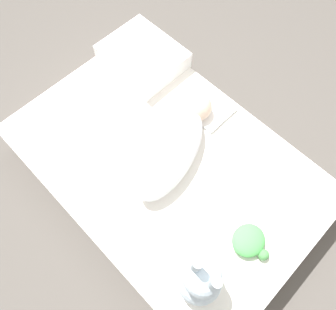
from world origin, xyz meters
TOP-DOWN VIEW (x-y plane):
  - ground_plane at (0.00, 0.00)m, footprint 12.00×12.00m
  - bed_mattress at (0.00, 0.00)m, footprint 1.39×0.92m
  - burp_cloth at (-0.07, 0.33)m, footprint 0.26×0.19m
  - swaddled_baby at (0.01, 0.05)m, footprint 0.34×0.59m
  - pillow at (-0.48, 0.31)m, footprint 0.39×0.32m
  - bunny_plush at (0.46, -0.28)m, footprint 0.17×0.17m
  - turtle_plush at (0.50, -0.02)m, footprint 0.16×0.14m

SIDE VIEW (x-z plane):
  - ground_plane at x=0.00m, z-range 0.00..0.00m
  - bed_mattress at x=0.00m, z-range 0.00..0.24m
  - burp_cloth at x=-0.07m, z-range 0.24..0.26m
  - turtle_plush at x=0.50m, z-range 0.23..0.30m
  - pillow at x=-0.48m, z-range 0.24..0.33m
  - swaddled_baby at x=0.01m, z-range 0.24..0.37m
  - bunny_plush at x=0.46m, z-range 0.18..0.55m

